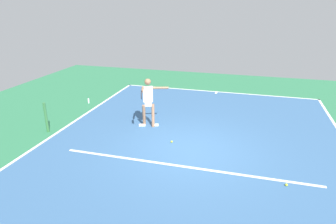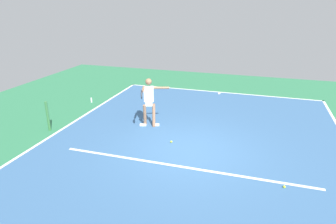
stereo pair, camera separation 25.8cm
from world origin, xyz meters
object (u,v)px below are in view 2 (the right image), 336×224
net_post (48,116)px  tennis_player (149,99)px  water_bottle (91,100)px  tennis_ball_near_service_line (284,187)px  tennis_ball_centre_court (171,142)px

net_post → tennis_player: tennis_player is taller
net_post → water_bottle: size_ratio=4.86×
tennis_ball_near_service_line → water_bottle: (7.97, -4.38, 0.08)m
net_post → tennis_ball_near_service_line: bearing=171.2°
tennis_player → water_bottle: bearing=-44.2°
tennis_ball_centre_court → water_bottle: water_bottle is taller
tennis_ball_centre_court → tennis_ball_near_service_line: same height
tennis_player → tennis_ball_centre_court: tennis_player is taller
water_bottle → tennis_player: bearing=153.0°
tennis_player → net_post: bearing=6.2°
tennis_player → tennis_ball_near_service_line: tennis_player is taller
tennis_ball_centre_court → tennis_ball_near_service_line: 3.69m
tennis_ball_near_service_line → tennis_ball_centre_court: bearing=-24.9°
net_post → water_bottle: 3.21m
tennis_player → tennis_ball_near_service_line: (-4.50, 2.61, -1.00)m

